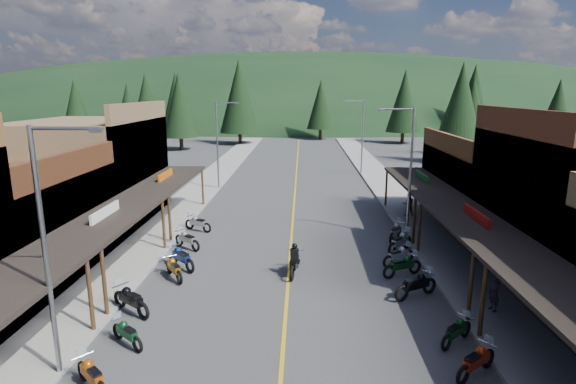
# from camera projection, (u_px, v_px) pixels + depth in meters

# --- Properties ---
(ground) EXTENTS (220.00, 220.00, 0.00)m
(ground) POSITION_uv_depth(u_px,v_px,m) (287.00, 295.00, 20.07)
(ground) COLOR #38383A
(ground) RESTS_ON ground
(centerline) EXTENTS (0.15, 90.00, 0.01)m
(centerline) POSITION_uv_depth(u_px,v_px,m) (295.00, 194.00, 39.57)
(centerline) COLOR gold
(centerline) RESTS_ON ground
(sidewalk_west) EXTENTS (3.40, 94.00, 0.15)m
(sidewalk_west) POSITION_uv_depth(u_px,v_px,m) (197.00, 193.00, 39.82)
(sidewalk_west) COLOR gray
(sidewalk_west) RESTS_ON ground
(sidewalk_east) EXTENTS (3.40, 94.00, 0.15)m
(sidewalk_east) POSITION_uv_depth(u_px,v_px,m) (394.00, 194.00, 39.28)
(sidewalk_east) COLOR gray
(sidewalk_east) RESTS_ON ground
(shop_west_2) EXTENTS (10.90, 9.00, 6.20)m
(shop_west_2) POSITION_uv_depth(u_px,v_px,m) (3.00, 227.00, 21.59)
(shop_west_2) COLOR #3F2111
(shop_west_2) RESTS_ON ground
(shop_west_3) EXTENTS (10.90, 10.20, 8.20)m
(shop_west_3) POSITION_uv_depth(u_px,v_px,m) (92.00, 172.00, 30.74)
(shop_west_3) COLOR brown
(shop_west_3) RESTS_ON ground
(shop_east_3) EXTENTS (10.90, 10.20, 6.20)m
(shop_east_3) POSITION_uv_depth(u_px,v_px,m) (497.00, 188.00, 30.10)
(shop_east_3) COLOR #4C2D16
(shop_east_3) RESTS_ON ground
(streetlight_0) EXTENTS (2.16, 0.18, 8.00)m
(streetlight_0) POSITION_uv_depth(u_px,v_px,m) (49.00, 244.00, 13.45)
(streetlight_0) COLOR gray
(streetlight_0) RESTS_ON ground
(streetlight_1) EXTENTS (2.16, 0.18, 8.00)m
(streetlight_1) POSITION_uv_depth(u_px,v_px,m) (219.00, 141.00, 40.75)
(streetlight_1) COLOR gray
(streetlight_1) RESTS_ON ground
(streetlight_2) EXTENTS (2.16, 0.18, 8.00)m
(streetlight_2) POSITION_uv_depth(u_px,v_px,m) (408.00, 168.00, 26.67)
(streetlight_2) COLOR gray
(streetlight_2) RESTS_ON ground
(streetlight_3) EXTENTS (2.16, 0.18, 8.00)m
(streetlight_3) POSITION_uv_depth(u_px,v_px,m) (361.00, 133.00, 48.12)
(streetlight_3) COLOR gray
(streetlight_3) RESTS_ON ground
(ridge_hill) EXTENTS (310.00, 140.00, 60.00)m
(ridge_hill) POSITION_uv_depth(u_px,v_px,m) (300.00, 118.00, 151.68)
(ridge_hill) COLOR black
(ridge_hill) RESTS_ON ground
(pine_0) EXTENTS (5.04, 5.04, 11.00)m
(pine_0) POSITION_uv_depth(u_px,v_px,m) (76.00, 105.00, 80.32)
(pine_0) COLOR black
(pine_0) RESTS_ON ground
(pine_1) EXTENTS (5.88, 5.88, 12.50)m
(pine_1) POSITION_uv_depth(u_px,v_px,m) (176.00, 100.00, 87.46)
(pine_1) COLOR black
(pine_1) RESTS_ON ground
(pine_2) EXTENTS (6.72, 6.72, 14.00)m
(pine_2) POSITION_uv_depth(u_px,v_px,m) (239.00, 96.00, 75.16)
(pine_2) COLOR black
(pine_2) RESTS_ON ground
(pine_3) EXTENTS (5.04, 5.04, 11.00)m
(pine_3) POSITION_uv_depth(u_px,v_px,m) (321.00, 104.00, 82.86)
(pine_3) COLOR black
(pine_3) RESTS_ON ground
(pine_4) EXTENTS (5.88, 5.88, 12.50)m
(pine_4) POSITION_uv_depth(u_px,v_px,m) (404.00, 101.00, 76.41)
(pine_4) COLOR black
(pine_4) RESTS_ON ground
(pine_5) EXTENTS (6.72, 6.72, 14.00)m
(pine_5) POSITION_uv_depth(u_px,v_px,m) (474.00, 96.00, 87.45)
(pine_5) COLOR black
(pine_5) RESTS_ON ground
(pine_6) EXTENTS (5.04, 5.04, 11.00)m
(pine_6) POSITION_uv_depth(u_px,v_px,m) (558.00, 105.00, 79.61)
(pine_6) COLOR black
(pine_6) RESTS_ON ground
(pine_7) EXTENTS (5.88, 5.88, 12.50)m
(pine_7) POSITION_uv_depth(u_px,v_px,m) (146.00, 99.00, 93.55)
(pine_7) COLOR black
(pine_7) RESTS_ON ground
(pine_8) EXTENTS (4.48, 4.48, 10.00)m
(pine_8) POSITION_uv_depth(u_px,v_px,m) (129.00, 114.00, 58.43)
(pine_8) COLOR black
(pine_8) RESTS_ON ground
(pine_9) EXTENTS (4.93, 4.93, 10.80)m
(pine_9) POSITION_uv_depth(u_px,v_px,m) (472.00, 110.00, 61.79)
(pine_9) COLOR black
(pine_9) RESTS_ON ground
(pine_10) EXTENTS (5.38, 5.38, 11.60)m
(pine_10) POSITION_uv_depth(u_px,v_px,m) (179.00, 105.00, 67.87)
(pine_10) COLOR black
(pine_10) RESTS_ON ground
(pine_11) EXTENTS (5.82, 5.82, 12.40)m
(pine_11) POSITION_uv_depth(u_px,v_px,m) (461.00, 105.00, 54.91)
(pine_11) COLOR black
(pine_11) RESTS_ON ground
(bike_west_5) EXTENTS (1.92, 1.84, 1.14)m
(bike_west_5) POSITION_uv_depth(u_px,v_px,m) (92.00, 374.00, 13.56)
(bike_west_5) COLOR #BE500D
(bike_west_5) RESTS_ON ground
(bike_west_6) EXTENTS (1.84, 1.65, 1.06)m
(bike_west_6) POSITION_uv_depth(u_px,v_px,m) (127.00, 332.00, 16.00)
(bike_west_6) COLOR #0D421F
(bike_west_6) RESTS_ON ground
(bike_west_7) EXTENTS (2.31, 1.98, 1.32)m
(bike_west_7) POSITION_uv_depth(u_px,v_px,m) (131.00, 299.00, 18.30)
(bike_west_7) COLOR black
(bike_west_7) RESTS_ON ground
(bike_west_8) EXTENTS (1.75, 2.12, 1.19)m
(bike_west_8) POSITION_uv_depth(u_px,v_px,m) (174.00, 267.00, 21.69)
(bike_west_8) COLOR #9F630B
(bike_west_8) RESTS_ON ground
(bike_west_9) EXTENTS (2.19, 2.17, 1.32)m
(bike_west_9) POSITION_uv_depth(u_px,v_px,m) (181.00, 256.00, 22.97)
(bike_west_9) COLOR navy
(bike_west_9) RESTS_ON ground
(bike_west_10) EXTENTS (2.10, 1.87, 1.21)m
(bike_west_10) POSITION_uv_depth(u_px,v_px,m) (187.00, 239.00, 25.87)
(bike_west_10) COLOR gray
(bike_west_10) RESTS_ON ground
(bike_west_11) EXTENTS (2.15, 1.59, 1.19)m
(bike_west_11) POSITION_uv_depth(u_px,v_px,m) (198.00, 222.00, 29.12)
(bike_west_11) COLOR gray
(bike_west_11) RESTS_ON ground
(bike_east_5) EXTENTS (2.01, 1.81, 1.16)m
(bike_east_5) POSITION_uv_depth(u_px,v_px,m) (476.00, 360.00, 14.27)
(bike_east_5) COLOR #B4260C
(bike_east_5) RESTS_ON ground
(bike_east_6) EXTENTS (1.83, 1.77, 1.09)m
(bike_east_6) POSITION_uv_depth(u_px,v_px,m) (457.00, 330.00, 16.12)
(bike_east_6) COLOR #0C3F16
(bike_east_6) RESTS_ON ground
(bike_east_7) EXTENTS (2.35, 1.79, 1.30)m
(bike_east_7) POSITION_uv_depth(u_px,v_px,m) (416.00, 284.00, 19.72)
(bike_east_7) COLOR black
(bike_east_7) RESTS_ON ground
(bike_east_8) EXTENTS (2.28, 1.61, 1.25)m
(bike_east_8) POSITION_uv_depth(u_px,v_px,m) (402.00, 264.00, 21.98)
(bike_east_8) COLOR #0B3A14
(bike_east_8) RESTS_ON ground
(bike_east_9) EXTENTS (2.10, 1.68, 1.17)m
(bike_east_9) POSITION_uv_depth(u_px,v_px,m) (399.00, 255.00, 23.42)
(bike_east_9) COLOR #AEAEB3
(bike_east_9) RESTS_ON ground
(bike_east_10) EXTENTS (2.11, 2.19, 1.30)m
(bike_east_10) POSITION_uv_depth(u_px,v_px,m) (400.00, 241.00, 25.35)
(bike_east_10) COLOR #929397
(bike_east_10) RESTS_ON ground
(bike_east_11) EXTENTS (1.62, 2.22, 1.22)m
(bike_east_11) POSITION_uv_depth(u_px,v_px,m) (396.00, 231.00, 27.32)
(bike_east_11) COLOR gray
(bike_east_11) RESTS_ON ground
(rider_on_bike) EXTENTS (1.04, 2.33, 1.72)m
(rider_on_bike) POSITION_uv_depth(u_px,v_px,m) (294.00, 261.00, 22.21)
(rider_on_bike) COLOR black
(rider_on_bike) RESTS_ON ground
(pedestrian_east_a) EXTENTS (0.50, 0.65, 1.59)m
(pedestrian_east_a) POSITION_uv_depth(u_px,v_px,m) (495.00, 292.00, 18.20)
(pedestrian_east_a) COLOR #241D2C
(pedestrian_east_a) RESTS_ON sidewalk_east
(pedestrian_east_b) EXTENTS (0.87, 0.55, 1.73)m
(pedestrian_east_b) POSITION_uv_depth(u_px,v_px,m) (408.00, 204.00, 32.06)
(pedestrian_east_b) COLOR brown
(pedestrian_east_b) RESTS_ON sidewalk_east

